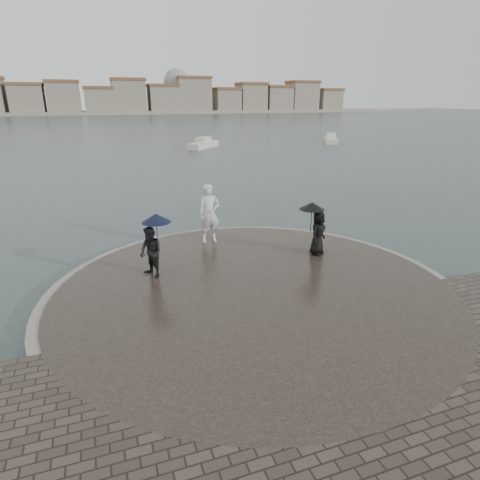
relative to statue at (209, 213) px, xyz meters
name	(u,v)px	position (x,y,z in m)	size (l,w,h in m)	color
ground	(311,365)	(0.14, -7.97, -1.51)	(400.00, 400.00, 0.00)	#2B3835
kerb_ring	(254,293)	(0.14, -4.47, -1.35)	(12.50, 12.50, 0.32)	gray
quay_tip	(254,292)	(0.14, -4.47, -1.33)	(11.90, 11.90, 0.36)	#2D261E
statue	(209,213)	(0.00, 0.00, 0.00)	(0.84, 0.55, 2.31)	silver
visitor_left	(152,244)	(-2.60, -2.58, -0.08)	(1.18, 1.07, 2.04)	black
visitor_right	(316,226)	(3.26, -2.64, -0.08)	(1.19, 1.02, 1.95)	black
far_skyline	(81,99)	(-6.15, 152.74, 4.10)	(260.00, 20.00, 37.00)	gray
boats	(270,142)	(17.89, 34.30, -1.14)	(22.48, 5.62, 1.50)	beige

